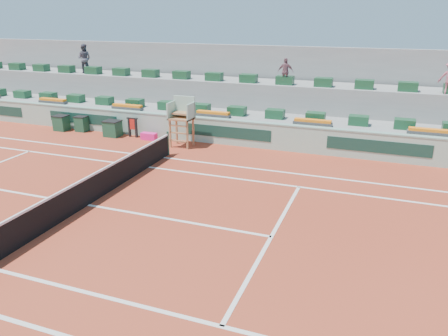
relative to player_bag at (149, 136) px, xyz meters
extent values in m
plane|color=maroon|center=(2.09, -7.85, -0.18)|extent=(90.00, 90.00, 0.00)
cube|color=gray|center=(2.09, 2.85, 0.42)|extent=(36.00, 4.00, 1.20)
cube|color=gray|center=(2.09, 4.45, 1.12)|extent=(36.00, 2.40, 2.60)
cube|color=gray|center=(2.09, 6.05, 2.02)|extent=(36.00, 0.40, 4.40)
cube|color=#F9208D|center=(0.00, 0.00, 0.00)|extent=(0.81, 0.36, 0.36)
imported|color=#494955|center=(-6.63, 4.05, 3.30)|extent=(0.98, 0.84, 1.76)
imported|color=#7D535D|center=(6.15, 3.66, 3.11)|extent=(0.84, 0.43, 1.37)
cube|color=silver|center=(2.09, -2.36, -0.18)|extent=(23.77, 0.12, 0.01)
cube|color=silver|center=(2.09, -3.73, -0.18)|extent=(23.77, 0.12, 0.01)
cube|color=silver|center=(8.49, -7.85, -0.18)|extent=(0.12, 8.23, 0.01)
cube|color=silver|center=(2.09, -7.85, -0.18)|extent=(12.80, 0.12, 0.01)
cube|color=black|center=(2.09, -7.85, 0.28)|extent=(0.03, 11.87, 0.92)
cube|color=white|center=(2.09, -7.85, 0.77)|extent=(0.06, 11.87, 0.07)
cylinder|color=#1D4532|center=(2.09, -1.91, 0.37)|extent=(0.10, 0.10, 1.10)
cube|color=#98C0AA|center=(2.09, 0.65, 0.42)|extent=(36.00, 0.30, 1.20)
cube|color=#7CA695|center=(2.09, 0.65, 1.05)|extent=(36.00, 0.34, 0.06)
cube|color=#14382D|center=(-4.41, 0.49, 0.47)|extent=(4.40, 0.02, 0.56)
cube|color=#14382D|center=(4.09, 0.49, 0.47)|extent=(4.40, 0.02, 0.56)
cube|color=#14382D|center=(11.09, 0.49, 0.47)|extent=(4.40, 0.02, 0.56)
cube|color=#9B623A|center=(1.64, -0.80, 0.49)|extent=(0.08, 0.08, 1.35)
cube|color=#9B623A|center=(2.54, -0.80, 0.49)|extent=(0.08, 0.08, 1.35)
cube|color=#9B623A|center=(1.64, -0.10, 0.49)|extent=(0.08, 0.08, 1.35)
cube|color=#9B623A|center=(2.54, -0.10, 0.49)|extent=(0.08, 0.08, 1.35)
cube|color=#9B623A|center=(2.09, -0.45, 1.21)|extent=(1.10, 0.90, 0.08)
cube|color=#98C0AA|center=(2.09, -0.07, 1.72)|extent=(1.10, 0.08, 1.00)
cube|color=#98C0AA|center=(1.57, -0.45, 1.57)|extent=(0.06, 0.90, 0.80)
cube|color=#98C0AA|center=(2.61, -0.45, 1.57)|extent=(0.06, 0.90, 0.80)
cube|color=#9B623A|center=(2.09, -0.35, 1.45)|extent=(0.80, 0.60, 0.08)
cube|color=#9B623A|center=(2.09, -0.80, 0.17)|extent=(0.90, 0.08, 0.06)
cube|color=#9B623A|center=(2.09, -0.80, 0.57)|extent=(0.90, 0.08, 0.06)
cube|color=#9B623A|center=(2.09, -0.80, 0.92)|extent=(0.90, 0.08, 0.06)
cube|color=#174728|center=(-9.91, 1.95, 1.24)|extent=(0.90, 0.60, 0.44)
cube|color=#174728|center=(-7.91, 1.95, 1.24)|extent=(0.90, 0.60, 0.44)
cube|color=#174728|center=(-5.91, 1.95, 1.24)|extent=(0.90, 0.60, 0.44)
cube|color=#174728|center=(-3.91, 1.95, 1.24)|extent=(0.90, 0.60, 0.44)
cube|color=#174728|center=(-1.91, 1.95, 1.24)|extent=(0.90, 0.60, 0.44)
cube|color=#174728|center=(0.09, 1.95, 1.24)|extent=(0.90, 0.60, 0.44)
cube|color=#174728|center=(2.09, 1.95, 1.24)|extent=(0.90, 0.60, 0.44)
cube|color=#174728|center=(4.09, 1.95, 1.24)|extent=(0.90, 0.60, 0.44)
cube|color=#174728|center=(6.09, 1.95, 1.24)|extent=(0.90, 0.60, 0.44)
cube|color=#174728|center=(8.09, 1.95, 1.24)|extent=(0.90, 0.60, 0.44)
cube|color=#174728|center=(10.09, 1.95, 1.24)|extent=(0.90, 0.60, 0.44)
cube|color=#174728|center=(12.09, 1.95, 1.24)|extent=(0.90, 0.60, 0.44)
cube|color=#174728|center=(-11.91, 3.85, 2.64)|extent=(0.90, 0.60, 0.44)
cube|color=#174728|center=(-9.91, 3.85, 2.64)|extent=(0.90, 0.60, 0.44)
cube|color=#174728|center=(-7.91, 3.85, 2.64)|extent=(0.90, 0.60, 0.44)
cube|color=#174728|center=(-5.91, 3.85, 2.64)|extent=(0.90, 0.60, 0.44)
cube|color=#174728|center=(-3.91, 3.85, 2.64)|extent=(0.90, 0.60, 0.44)
cube|color=#174728|center=(-1.91, 3.85, 2.64)|extent=(0.90, 0.60, 0.44)
cube|color=#174728|center=(0.09, 3.85, 2.64)|extent=(0.90, 0.60, 0.44)
cube|color=#174728|center=(2.09, 3.85, 2.64)|extent=(0.90, 0.60, 0.44)
cube|color=#174728|center=(4.09, 3.85, 2.64)|extent=(0.90, 0.60, 0.44)
cube|color=#174728|center=(6.09, 3.85, 2.64)|extent=(0.90, 0.60, 0.44)
cube|color=#174728|center=(8.09, 3.85, 2.64)|extent=(0.90, 0.60, 0.44)
cube|color=#174728|center=(10.09, 3.85, 2.64)|extent=(0.90, 0.60, 0.44)
cube|color=#174728|center=(12.09, 3.85, 2.64)|extent=(0.90, 0.60, 0.44)
cube|color=#454545|center=(-6.91, 1.15, 1.10)|extent=(1.80, 0.36, 0.16)
cube|color=orange|center=(-6.91, 1.15, 1.24)|extent=(1.70, 0.32, 0.12)
cube|color=#454545|center=(-1.91, 1.15, 1.10)|extent=(1.80, 0.36, 0.16)
cube|color=orange|center=(-1.91, 1.15, 1.24)|extent=(1.70, 0.32, 0.12)
cube|color=#454545|center=(3.09, 1.15, 1.10)|extent=(1.80, 0.36, 0.16)
cube|color=orange|center=(3.09, 1.15, 1.24)|extent=(1.70, 0.32, 0.12)
cube|color=#454545|center=(8.09, 1.15, 1.10)|extent=(1.80, 0.36, 0.16)
cube|color=orange|center=(8.09, 1.15, 1.24)|extent=(1.70, 0.32, 0.12)
cube|color=#454545|center=(13.09, 1.15, 1.10)|extent=(1.80, 0.36, 0.16)
cube|color=orange|center=(13.09, 1.15, 1.24)|extent=(1.70, 0.32, 0.12)
cube|color=#17452D|center=(-2.13, -0.06, 0.22)|extent=(0.80, 0.69, 0.80)
cube|color=black|center=(-2.13, -0.06, 0.64)|extent=(0.85, 0.73, 0.04)
cube|color=#17452D|center=(-4.31, 0.23, 0.22)|extent=(0.61, 0.52, 0.80)
cube|color=black|center=(-4.31, 0.23, 0.64)|extent=(0.64, 0.56, 0.04)
cube|color=#17452D|center=(-5.49, 0.00, 0.22)|extent=(0.72, 0.61, 0.80)
cube|color=black|center=(-5.49, 0.00, 0.64)|extent=(0.76, 0.66, 0.04)
cube|color=black|center=(-1.23, 0.16, 0.32)|extent=(0.10, 0.10, 1.00)
cube|color=black|center=(-0.83, 0.16, 0.32)|extent=(0.10, 0.10, 1.00)
cube|color=black|center=(-1.03, 0.16, 0.82)|extent=(0.63, 0.08, 0.06)
cube|color=red|center=(-1.03, 0.14, 0.52)|extent=(0.46, 0.04, 0.56)
camera|label=1|loc=(11.13, -18.91, 5.98)|focal=35.00mm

